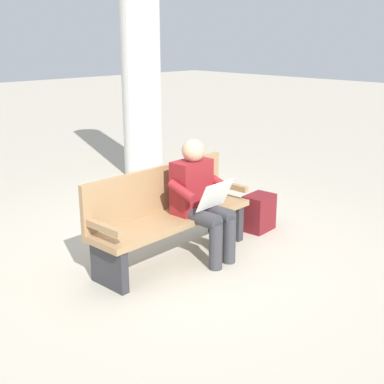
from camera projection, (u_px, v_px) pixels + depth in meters
name	position (u px, v px, depth m)	size (l,w,h in m)	color
ground_plane	(174.00, 258.00, 5.07)	(40.00, 40.00, 0.00)	#B7AD99
bench_near	(168.00, 213.00, 4.98)	(1.82, 0.57, 0.90)	#9E7A51
person_seated	(200.00, 197.00, 4.93)	(0.59, 0.59, 1.18)	maroon
backpack	(258.00, 213.00, 5.77)	(0.37, 0.32, 0.41)	maroon
support_pillar	(141.00, 61.00, 7.67)	(0.59, 0.59, 3.49)	silver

